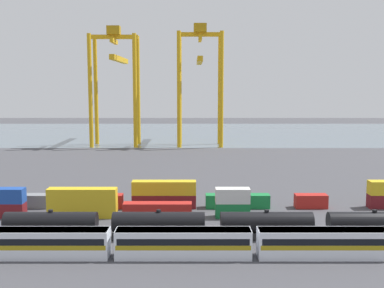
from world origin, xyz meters
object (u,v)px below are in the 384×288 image
(freight_tank_row, at_px, (212,225))
(shipping_container_7, at_px, (17,201))
(gantry_crane_west, at_px, (115,73))
(passenger_train, at_px, (183,242))
(gantry_crane_central, at_px, (199,73))

(freight_tank_row, xyz_separation_m, shipping_container_7, (-36.30, 17.99, -0.83))
(freight_tank_row, distance_m, gantry_crane_west, 120.72)
(freight_tank_row, distance_m, shipping_container_7, 40.52)
(passenger_train, xyz_separation_m, shipping_container_7, (-32.00, 25.94, -0.84))
(shipping_container_7, bearing_deg, gantry_crane_west, 87.68)
(freight_tank_row, xyz_separation_m, gantry_crane_west, (-32.44, 113.43, 25.57))
(passenger_train, relative_size, freight_tank_row, 0.90)
(freight_tank_row, xyz_separation_m, gantry_crane_central, (-0.09, 112.86, 25.63))
(freight_tank_row, distance_m, gantry_crane_central, 115.73)
(shipping_container_7, height_order, gantry_crane_west, gantry_crane_west)
(passenger_train, relative_size, shipping_container_7, 4.68)
(gantry_crane_west, distance_m, gantry_crane_central, 32.36)
(freight_tank_row, relative_size, gantry_crane_west, 1.40)
(passenger_train, bearing_deg, gantry_crane_central, 88.00)
(passenger_train, height_order, shipping_container_7, passenger_train)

